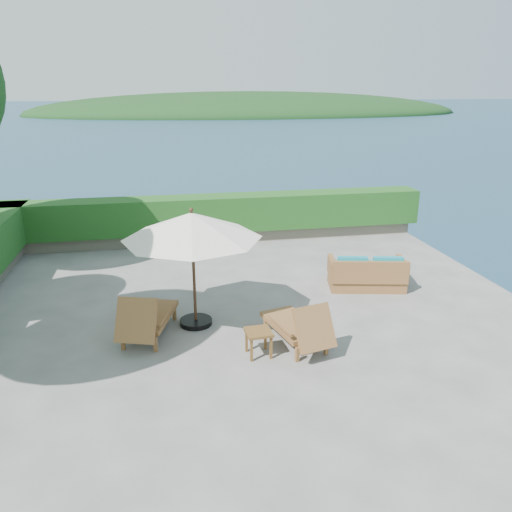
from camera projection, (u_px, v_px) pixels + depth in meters
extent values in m
plane|color=gray|center=(249.00, 324.00, 9.62)|extent=(12.00, 12.00, 0.00)
cube|color=#534D42|center=(249.00, 393.00, 10.12)|extent=(12.00, 12.00, 3.00)
plane|color=#18394C|center=(249.00, 451.00, 10.58)|extent=(600.00, 600.00, 0.00)
ellipsoid|color=black|center=(249.00, 114.00, 145.25)|extent=(126.00, 57.60, 12.60)
cube|color=#6B6656|center=(216.00, 235.00, 14.77)|extent=(12.00, 0.60, 0.36)
cube|color=#154A19|center=(215.00, 213.00, 14.55)|extent=(12.40, 0.90, 1.00)
cylinder|color=black|center=(196.00, 322.00, 9.60)|extent=(0.66, 0.66, 0.10)
cylinder|color=#382214|center=(194.00, 270.00, 9.26)|extent=(0.06, 0.06, 2.21)
cone|color=silver|center=(192.00, 226.00, 8.98)|extent=(2.74, 2.74, 0.49)
sphere|color=#382214|center=(191.00, 210.00, 8.89)|extent=(0.08, 0.08, 0.08)
cube|color=#945B35|center=(123.00, 343.00, 8.63)|extent=(0.08, 0.08, 0.27)
cube|color=#945B35|center=(155.00, 344.00, 8.57)|extent=(0.08, 0.08, 0.27)
cube|color=#945B35|center=(146.00, 312.00, 9.81)|extent=(0.08, 0.08, 0.27)
cube|color=#945B35|center=(174.00, 314.00, 9.75)|extent=(0.08, 0.08, 0.27)
cube|color=#945B35|center=(151.00, 316.00, 9.23)|extent=(1.05, 1.49, 0.09)
cube|color=#945B35|center=(136.00, 320.00, 8.41)|extent=(0.78, 0.62, 0.73)
cube|color=#945B35|center=(128.00, 312.00, 9.02)|extent=(0.32, 0.86, 0.05)
cube|color=#945B35|center=(166.00, 314.00, 8.95)|extent=(0.32, 0.86, 0.05)
cube|color=#945B35|center=(297.00, 355.00, 8.26)|extent=(0.07, 0.07, 0.26)
cube|color=#945B35|center=(326.00, 347.00, 8.48)|extent=(0.07, 0.07, 0.26)
cube|color=#945B35|center=(266.00, 325.00, 9.30)|extent=(0.07, 0.07, 0.26)
cube|color=#945B35|center=(292.00, 319.00, 9.52)|extent=(0.07, 0.07, 0.26)
cube|color=#945B35|center=(292.00, 325.00, 8.92)|extent=(0.96, 1.43, 0.09)
cube|color=#945B35|center=(314.00, 328.00, 8.18)|extent=(0.75, 0.57, 0.70)
cube|color=#945B35|center=(280.00, 325.00, 8.57)|extent=(0.26, 0.84, 0.05)
cube|color=#945B35|center=(315.00, 318.00, 8.84)|extent=(0.26, 0.84, 0.05)
cube|color=brown|center=(251.00, 350.00, 8.24)|extent=(0.05, 0.05, 0.41)
cube|color=brown|center=(271.00, 348.00, 8.32)|extent=(0.05, 0.05, 0.41)
cube|color=brown|center=(247.00, 341.00, 8.55)|extent=(0.05, 0.05, 0.41)
cube|color=brown|center=(265.00, 338.00, 8.63)|extent=(0.05, 0.05, 0.41)
cube|color=brown|center=(259.00, 332.00, 8.36)|extent=(0.46, 0.46, 0.05)
cube|color=#945B35|center=(366.00, 280.00, 11.33)|extent=(1.79, 1.16, 0.37)
cube|color=#945B35|center=(370.00, 272.00, 10.86)|extent=(1.65, 0.47, 0.51)
cube|color=#945B35|center=(332.00, 268.00, 11.25)|extent=(0.28, 0.83, 0.41)
cube|color=#945B35|center=(402.00, 269.00, 11.22)|extent=(0.28, 0.83, 0.41)
cube|color=teal|center=(349.00, 268.00, 11.29)|extent=(0.84, 0.80, 0.17)
cube|color=teal|center=(384.00, 268.00, 11.28)|extent=(0.84, 0.80, 0.17)
cube|color=teal|center=(352.00, 264.00, 10.90)|extent=(0.66, 0.26, 0.33)
cube|color=teal|center=(388.00, 264.00, 10.89)|extent=(0.66, 0.26, 0.33)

